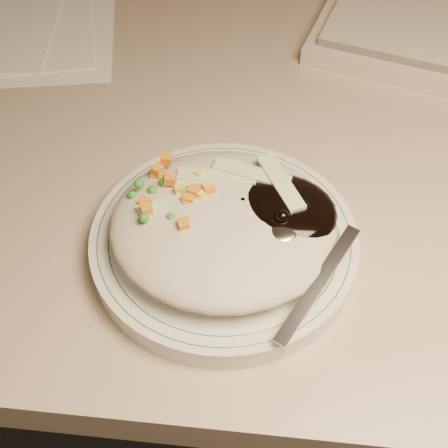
# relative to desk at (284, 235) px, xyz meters

# --- Properties ---
(desk) EXTENTS (1.40, 0.70, 0.74)m
(desk) POSITION_rel_desk_xyz_m (0.00, 0.00, 0.00)
(desk) COLOR tan
(desk) RESTS_ON ground
(plate) EXTENTS (0.23, 0.23, 0.02)m
(plate) POSITION_rel_desk_xyz_m (-0.06, -0.19, 0.21)
(plate) COLOR silver
(plate) RESTS_ON desk
(plate_rim) EXTENTS (0.22, 0.22, 0.00)m
(plate_rim) POSITION_rel_desk_xyz_m (-0.06, -0.19, 0.22)
(plate_rim) COLOR #144723
(plate_rim) RESTS_ON plate
(meal) EXTENTS (0.21, 0.19, 0.05)m
(meal) POSITION_rel_desk_xyz_m (-0.06, -0.19, 0.24)
(meal) COLOR #AEA48D
(meal) RESTS_ON plate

